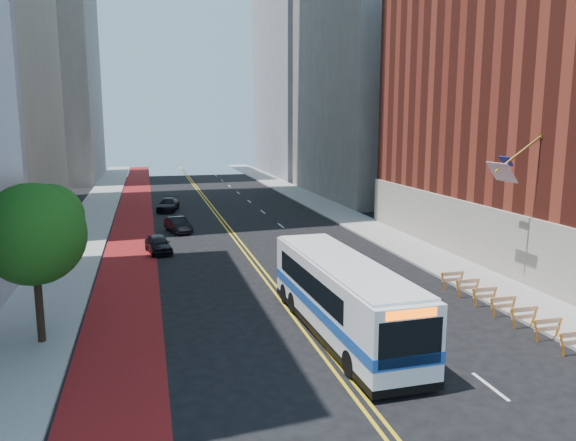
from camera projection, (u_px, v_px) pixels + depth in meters
The scene contains 15 objects.
ground at pixel (343, 377), 20.67m from camera, with size 160.00×160.00×0.00m, color black.
sidewalk_left at pixel (84, 234), 46.40m from camera, with size 4.00×140.00×0.15m, color gray.
sidewalk_right at pixel (356, 221), 52.18m from camera, with size 4.00×140.00×0.15m, color gray.
bus_lane_paint at pixel (132, 232), 47.35m from camera, with size 3.60×140.00×0.01m, color maroon.
center_line_inner at pixel (226, 228), 49.26m from camera, with size 0.14×140.00×0.01m, color gold.
center_line_outer at pixel (230, 228), 49.35m from camera, with size 0.14×140.00×0.01m, color gold.
lane_dashes at pixel (263, 212), 58.10m from camera, with size 0.14×98.20×0.01m.
midrise_right_near at pixel (391, 32), 68.52m from camera, with size 18.00×26.00×40.00m, color slate.
midrise_right_far at pixel (324, 13), 96.08m from camera, with size 20.00×28.00×55.00m, color gray.
construction_barriers at pixel (513, 309), 26.13m from camera, with size 1.42×10.91×1.00m.
street_tree at pixel (35, 230), 22.87m from camera, with size 4.20×4.20×6.70m.
transit_bus at pixel (341, 296), 24.52m from camera, with size 3.07×12.35×3.37m.
car_a at pixel (158, 244), 40.03m from camera, with size 1.50×3.74×1.27m, color black.
car_b at pixel (178, 225), 47.37m from camera, with size 1.35×3.88×1.28m, color black.
car_c at pixel (168, 205), 58.54m from camera, with size 1.87×4.59×1.33m, color black.
Camera 1 is at (-6.72, -18.25, 9.31)m, focal length 35.00 mm.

